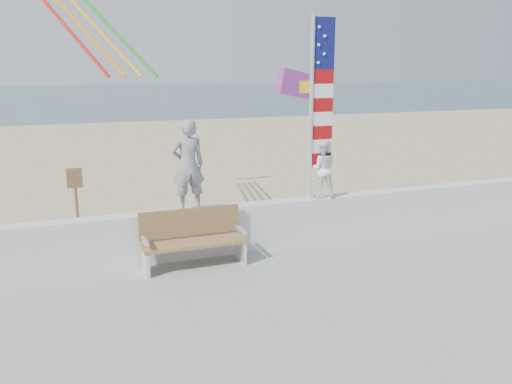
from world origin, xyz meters
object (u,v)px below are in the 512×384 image
at_px(bench, 193,238).
at_px(child, 322,169).
at_px(adult, 188,165).
at_px(flag, 317,100).

bearing_deg(bench, child, 9.35).
height_order(adult, child, adult).
relative_size(child, bench, 0.64).
bearing_deg(adult, child, 179.51).
bearing_deg(bench, adult, 81.76).
bearing_deg(bench, flag, 9.86).
height_order(child, bench, child).
xyz_separation_m(adult, flag, (2.55, -0.00, 1.09)).
relative_size(adult, child, 1.42).
bearing_deg(adult, flag, 179.51).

